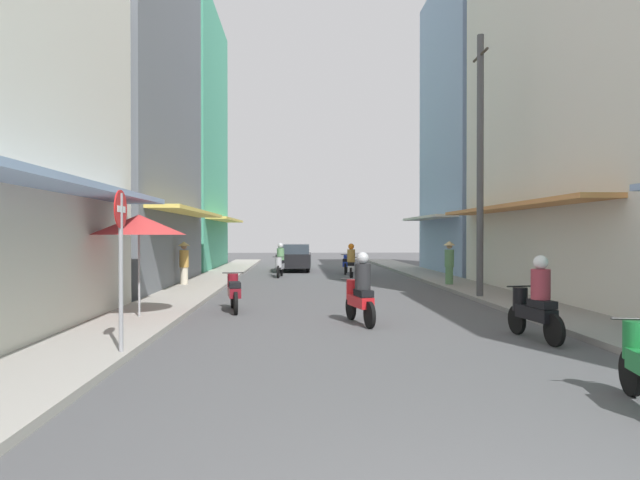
# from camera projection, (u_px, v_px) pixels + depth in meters

# --- Properties ---
(ground_plane) EXTENTS (84.65, 84.65, 0.00)m
(ground_plane) POSITION_uv_depth(u_px,v_px,m) (336.00, 294.00, 18.34)
(ground_plane) COLOR #4C4C4F
(sidewalk_left) EXTENTS (1.86, 46.48, 0.12)m
(sidewalk_left) POSITION_uv_depth(u_px,v_px,m) (188.00, 293.00, 18.13)
(sidewalk_left) COLOR #9E9991
(sidewalk_left) RESTS_ON ground
(sidewalk_right) EXTENTS (1.86, 46.48, 0.12)m
(sidewalk_right) POSITION_uv_depth(u_px,v_px,m) (481.00, 291.00, 18.55)
(sidewalk_right) COLOR gray
(sidewalk_right) RESTS_ON ground
(building_left_mid) EXTENTS (7.05, 10.46, 16.78)m
(building_left_mid) POSITION_uv_depth(u_px,v_px,m) (96.00, 62.00, 20.78)
(building_left_mid) COLOR slate
(building_left_mid) RESTS_ON ground
(building_left_far) EXTENTS (7.05, 9.56, 14.55)m
(building_left_far) POSITION_uv_depth(u_px,v_px,m) (164.00, 141.00, 31.43)
(building_left_far) COLOR #4CB28C
(building_left_far) RESTS_ON ground
(building_right_mid) EXTENTS (7.05, 11.89, 15.62)m
(building_right_mid) POSITION_uv_depth(u_px,v_px,m) (620.00, 47.00, 17.35)
(building_right_mid) COLOR silver
(building_right_mid) RESTS_ON ground
(building_right_far) EXTENTS (7.05, 8.22, 14.68)m
(building_right_far) POSITION_uv_depth(u_px,v_px,m) (497.00, 128.00, 27.98)
(building_right_far) COLOR #8CA5CC
(building_right_far) RESTS_ON ground
(motorbike_black) EXTENTS (0.55, 1.81, 1.58)m
(motorbike_black) POSITION_uv_depth(u_px,v_px,m) (535.00, 302.00, 10.29)
(motorbike_black) COLOR black
(motorbike_black) RESTS_ON ground
(motorbike_white) EXTENTS (0.56, 1.80, 1.58)m
(motorbike_white) POSITION_uv_depth(u_px,v_px,m) (351.00, 264.00, 24.16)
(motorbike_white) COLOR black
(motorbike_white) RESTS_ON ground
(motorbike_blue) EXTENTS (0.55, 1.80, 0.96)m
(motorbike_blue) POSITION_uv_depth(u_px,v_px,m) (346.00, 264.00, 27.82)
(motorbike_blue) COLOR black
(motorbike_blue) RESTS_ON ground
(motorbike_silver) EXTENTS (0.55, 1.81, 1.58)m
(motorbike_silver) POSITION_uv_depth(u_px,v_px,m) (280.00, 262.00, 25.70)
(motorbike_silver) COLOR black
(motorbike_silver) RESTS_ON ground
(motorbike_maroon) EXTENTS (0.59, 1.80, 0.96)m
(motorbike_maroon) POSITION_uv_depth(u_px,v_px,m) (234.00, 291.00, 14.22)
(motorbike_maroon) COLOR black
(motorbike_maroon) RESTS_ON ground
(motorbike_red) EXTENTS (0.64, 1.78, 1.58)m
(motorbike_red) POSITION_uv_depth(u_px,v_px,m) (360.00, 292.00, 12.16)
(motorbike_red) COLOR black
(motorbike_red) RESTS_ON ground
(parked_car) EXTENTS (1.90, 4.16, 1.45)m
(parked_car) POSITION_uv_depth(u_px,v_px,m) (294.00, 257.00, 30.04)
(parked_car) COLOR black
(parked_car) RESTS_ON ground
(pedestrian_midway) EXTENTS (0.44, 0.44, 1.72)m
(pedestrian_midway) POSITION_uv_depth(u_px,v_px,m) (449.00, 261.00, 20.65)
(pedestrian_midway) COLOR #598C59
(pedestrian_midway) RESTS_ON ground
(pedestrian_far) EXTENTS (0.44, 0.44, 1.70)m
(pedestrian_far) POSITION_uv_depth(u_px,v_px,m) (184.00, 262.00, 20.58)
(pedestrian_far) COLOR beige
(pedestrian_far) RESTS_ON ground
(vendor_umbrella) EXTENTS (2.07, 2.07, 2.40)m
(vendor_umbrella) POSITION_uv_depth(u_px,v_px,m) (139.00, 225.00, 12.47)
(vendor_umbrella) COLOR #99999E
(vendor_umbrella) RESTS_ON ground
(utility_pole) EXTENTS (0.20, 1.20, 7.90)m
(utility_pole) POSITION_uv_depth(u_px,v_px,m) (480.00, 165.00, 16.61)
(utility_pole) COLOR #4C4C4F
(utility_pole) RESTS_ON ground
(street_sign_no_entry) EXTENTS (0.07, 0.60, 2.65)m
(street_sign_no_entry) POSITION_uv_depth(u_px,v_px,m) (121.00, 250.00, 8.71)
(street_sign_no_entry) COLOR gray
(street_sign_no_entry) RESTS_ON ground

